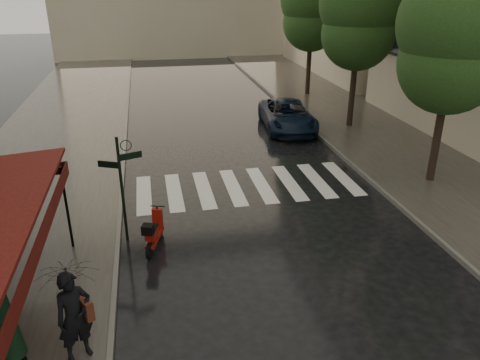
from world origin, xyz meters
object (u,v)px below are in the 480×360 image
object	(u,v)px
pedestrian_with_umbrella	(69,283)
scooter	(154,233)
parked_car	(287,115)
parasol_front	(0,300)

from	to	relation	value
pedestrian_with_umbrella	scooter	world-z (taller)	pedestrian_with_umbrella
parked_car	parasol_front	world-z (taller)	parasol_front
pedestrian_with_umbrella	parasol_front	world-z (taller)	parasol_front
parked_car	parasol_front	distance (m)	16.90
pedestrian_with_umbrella	parasol_front	bearing A→B (deg)	147.91
pedestrian_with_umbrella	parked_car	bearing A→B (deg)	27.84
scooter	pedestrian_with_umbrella	bearing A→B (deg)	-94.67
parasol_front	pedestrian_with_umbrella	bearing A→B (deg)	-0.96
parked_car	pedestrian_with_umbrella	bearing A→B (deg)	-115.98
scooter	parked_car	xyz separation A→B (m)	(6.82, 9.97, 0.21)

